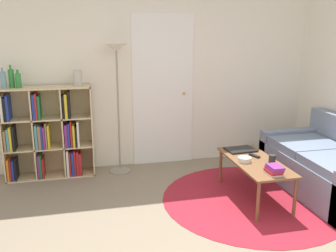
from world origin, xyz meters
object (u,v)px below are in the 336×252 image
bookshelf (48,134)px  couch (332,168)px  floor_lamp (117,65)px  bowl (245,159)px  coffee_table (255,165)px  bottle_right (18,80)px  cup (272,159)px  vase_on_shelf (78,78)px  bottle_left (3,80)px  bottle_middle (11,78)px  laptop (241,150)px

bookshelf → couch: size_ratio=0.69×
floor_lamp → bowl: bearing=-43.0°
coffee_table → bottle_right: (-2.61, 1.22, 0.87)m
couch → cup: 0.87m
floor_lamp → bottle_right: 1.22m
cup → bottle_right: bearing=154.2°
cup → vase_on_shelf: bearing=146.6°
cup → bottle_left: bottle_left is taller
vase_on_shelf → bottle_right: bearing=-178.6°
couch → bottle_left: bearing=161.8°
cup → bottle_middle: 3.25m
bookshelf → laptop: size_ratio=3.25×
laptop → bottle_left: (-2.77, 0.83, 0.83)m
coffee_table → bottle_left: bearing=156.3°
cup → laptop: bearing=107.8°
bookshelf → couch: bearing=-20.9°
cup → bottle_right: 3.16m
couch → coffee_table: bearing=178.8°
bottle_left → bottle_right: bearing=2.3°
floor_lamp → cup: bearing=-39.8°
bottle_middle → bookshelf: bearing=-3.7°
bottle_middle → coffee_table: bearing=-25.2°
couch → coffee_table: couch is taller
laptop → bottle_right: bearing=162.1°
bookshelf → cup: 2.81m
laptop → coffee_table: bearing=-89.0°
coffee_table → bottle_middle: size_ratio=4.01×
bowl → laptop: bearing=72.4°
bottle_left → bottle_middle: size_ratio=0.91×
floor_lamp → cup: (1.55, -1.29, -0.94)m
bottle_left → cup: bearing=-24.3°
bookshelf → bottle_middle: bottle_middle is taller
coffee_table → bottle_middle: 3.10m
coffee_table → bottle_right: bottle_right is taller
couch → bowl: couch is taller
floor_lamp → couch: bearing=-26.7°
bookshelf → coffee_table: 2.64m
floor_lamp → coffee_table: bearing=-40.2°
bookshelf → bottle_right: 0.77m
floor_lamp → bowl: (1.27, -1.19, -0.96)m
bookshelf → bowl: (2.19, -1.25, -0.09)m
bowl → cup: size_ratio=1.58×
bowl → bottle_left: size_ratio=0.58×
bottle_left → vase_on_shelf: (0.88, 0.02, -0.01)m
bottle_left → bookshelf: bearing=3.4°
cup → bottle_left: (-2.93, 1.32, 0.79)m
couch → bowl: (-1.12, 0.02, 0.19)m
couch → laptop: couch is taller
bookshelf → bottle_middle: (-0.37, 0.02, 0.73)m
bookshelf → cup: size_ratio=12.82×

